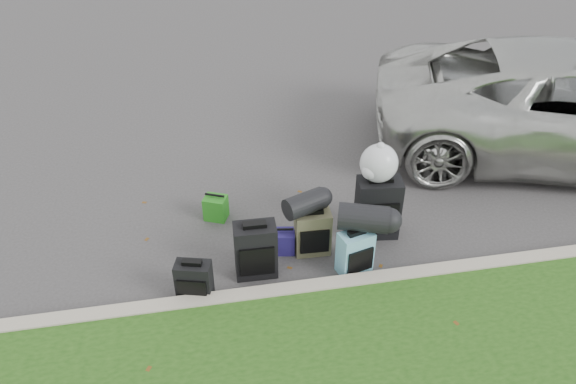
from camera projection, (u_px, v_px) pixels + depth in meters
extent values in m
plane|color=#383535|center=(299.00, 236.00, 6.96)|extent=(120.00, 120.00, 0.00)
cube|color=#9E937F|center=(317.00, 289.00, 6.12)|extent=(120.00, 0.18, 0.15)
cube|color=black|center=(194.00, 281.00, 5.99)|extent=(0.42, 0.30, 0.47)
cube|color=black|center=(256.00, 250.00, 6.24)|extent=(0.47, 0.29, 0.67)
cube|color=#44432D|center=(313.00, 232.00, 6.59)|extent=(0.42, 0.27, 0.57)
cube|color=teal|center=(355.00, 252.00, 6.31)|extent=(0.42, 0.32, 0.54)
cube|color=black|center=(378.00, 208.00, 6.80)|extent=(0.55, 0.37, 0.78)
cube|color=#247B1B|center=(216.00, 208.00, 7.19)|extent=(0.34, 0.32, 0.32)
cube|color=navy|center=(283.00, 241.00, 6.66)|extent=(0.30, 0.25, 0.29)
cylinder|color=black|center=(305.00, 204.00, 6.35)|extent=(0.54, 0.42, 0.26)
cylinder|color=black|center=(364.00, 218.00, 6.14)|extent=(0.62, 0.47, 0.31)
sphere|color=silver|center=(379.00, 163.00, 6.47)|extent=(0.45, 0.45, 0.45)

